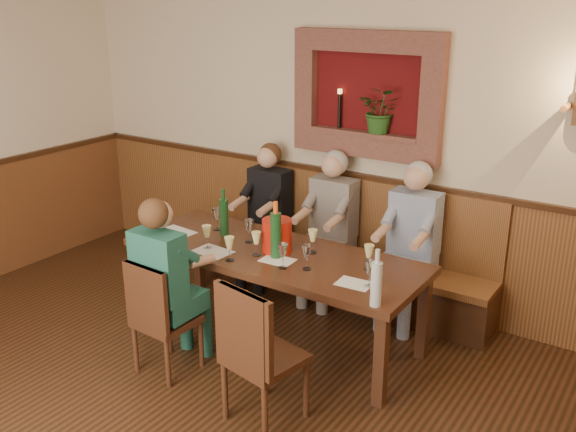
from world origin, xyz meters
name	(u,v)px	position (x,y,z in m)	size (l,w,h in m)	color
room_shell	(60,158)	(0.00, 0.00, 1.89)	(6.04, 6.04, 2.82)	beige
wainscoting	(87,383)	(0.00, 0.00, 0.59)	(6.02, 6.02, 1.15)	brown
wall_niche	(370,101)	(0.24, 2.94, 1.81)	(1.36, 0.30, 1.06)	#500B0D
dining_table	(274,260)	(0.00, 1.85, 0.68)	(2.40, 0.90, 0.75)	#391C11
bench	(332,262)	(0.00, 2.79, 0.33)	(3.00, 0.45, 1.11)	#381E0F
chair_near_left	(166,339)	(-0.38, 1.01, 0.26)	(0.41, 0.41, 0.89)	#391C11
chair_near_right	(263,381)	(0.55, 0.93, 0.29)	(0.51, 0.51, 1.00)	#391C11
person_bench_left	(265,227)	(-0.68, 2.69, 0.56)	(0.39, 0.48, 1.36)	black
person_bench_mid	(328,241)	(0.01, 2.69, 0.57)	(0.40, 0.49, 1.38)	#5A5452
person_bench_right	(408,259)	(0.78, 2.69, 0.57)	(0.40, 0.50, 1.39)	navy
person_chair_front	(170,299)	(-0.38, 1.07, 0.55)	(0.39, 0.48, 1.35)	navy
spittoon_bucket	(277,236)	(0.02, 1.87, 0.88)	(0.23, 0.23, 0.26)	red
wine_bottle_green_a	(276,234)	(0.08, 1.77, 0.94)	(0.09, 0.09, 0.45)	#19471E
wine_bottle_green_b	(224,216)	(-0.56, 1.93, 0.91)	(0.08, 0.08, 0.40)	#19471E
water_bottle	(376,283)	(1.07, 1.46, 0.91)	(0.08, 0.08, 0.39)	silver
tasting_sheet_a	(176,232)	(-0.94, 1.75, 0.75)	(0.32, 0.23, 0.00)	white
tasting_sheet_b	(278,260)	(0.12, 1.72, 0.75)	(0.25, 0.18, 0.00)	white
tasting_sheet_c	(354,284)	(0.80, 1.68, 0.75)	(0.24, 0.17, 0.00)	white
tasting_sheet_d	(213,252)	(-0.40, 1.58, 0.75)	(0.30, 0.21, 0.00)	white
wine_glass_0	(166,222)	(-1.00, 1.70, 0.85)	(0.08, 0.08, 0.19)	#F7F094
wine_glass_1	(217,219)	(-0.69, 1.99, 0.85)	(0.08, 0.08, 0.19)	white
wine_glass_2	(207,237)	(-0.48, 1.62, 0.85)	(0.08, 0.08, 0.19)	#F7F094
wine_glass_3	(249,231)	(-0.29, 1.91, 0.85)	(0.08, 0.08, 0.19)	white
wine_glass_4	(256,244)	(-0.07, 1.72, 0.85)	(0.08, 0.08, 0.19)	#F7F094
wine_glass_5	(313,241)	(0.26, 2.00, 0.85)	(0.08, 0.08, 0.19)	#F7F094
wine_glass_6	(307,257)	(0.39, 1.71, 0.85)	(0.08, 0.08, 0.19)	white
wine_glass_7	(369,257)	(0.77, 1.95, 0.85)	(0.08, 0.08, 0.19)	#F7F094
wine_glass_8	(369,274)	(0.91, 1.69, 0.85)	(0.08, 0.08, 0.19)	white
wine_glass_9	(230,249)	(-0.17, 1.52, 0.85)	(0.08, 0.08, 0.19)	#F7F094
wine_glass_10	(283,256)	(0.24, 1.63, 0.85)	(0.08, 0.08, 0.19)	white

